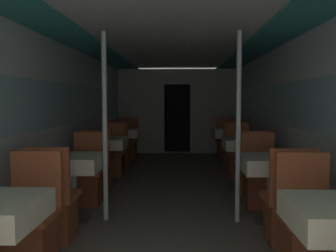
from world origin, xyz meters
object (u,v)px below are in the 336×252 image
(chair_left_far_3, at_px, (128,146))
(dining_table_left_1, at_px, (72,166))
(support_pole_left_1, at_px, (105,127))
(chair_left_near_3, at_px, (119,154))
(chair_left_near_2, at_px, (97,173))
(chair_left_far_0, at_px, (30,232))
(support_pole_right_1, at_px, (238,128))
(chair_right_near_3, at_px, (233,155))
(chair_left_far_1, at_px, (87,182))
(chair_right_far_1, at_px, (259,183))
(chair_right_far_3, at_px, (226,147))
(dining_table_left_2, at_px, (106,145))
(chair_right_near_2, at_px, (251,174))
(chair_right_near_1, at_px, (287,214))
(dining_table_right_3, at_px, (230,135))
(dining_table_right_1, at_px, (272,167))
(chair_right_far_2, at_px, (238,160))
(dining_table_right_2, at_px, (244,146))
(chair_left_near_1, at_px, (54,211))
(dining_table_left_3, at_px, (123,135))
(chair_left_far_2, at_px, (113,159))

(chair_left_far_3, bearing_deg, dining_table_left_1, 90.00)
(support_pole_left_1, xyz_separation_m, chair_left_near_3, (-0.37, 3.01, -0.75))
(chair_left_near_2, bearing_deg, chair_left_far_0, -90.00)
(support_pole_right_1, distance_m, chair_right_near_3, 3.12)
(chair_left_far_1, relative_size, chair_left_near_2, 1.00)
(chair_left_far_1, xyz_separation_m, chair_left_near_3, (0.00, 2.38, 0.00))
(chair_left_far_0, xyz_separation_m, chair_left_near_2, (0.00, 2.38, 0.00))
(chair_right_far_1, height_order, chair_right_far_3, same)
(chair_right_near_3, relative_size, chair_right_far_3, 1.00)
(dining_table_left_2, height_order, chair_right_near_2, chair_right_near_2)
(chair_right_far_1, bearing_deg, support_pole_left_1, 18.95)
(dining_table_left_1, distance_m, chair_right_near_1, 2.31)
(chair_left_far_1, bearing_deg, chair_left_near_2, -90.00)
(dining_table_left_2, distance_m, dining_table_right_3, 2.85)
(dining_table_right_1, relative_size, dining_table_right_3, 1.00)
(chair_right_far_3, bearing_deg, support_pole_right_1, 85.06)
(chair_left_far_0, height_order, support_pole_left_1, support_pole_left_1)
(chair_left_far_3, xyz_separation_m, chair_right_far_1, (2.20, -3.63, 0.00))
(chair_left_far_0, height_order, chair_right_near_3, same)
(support_pole_right_1, height_order, chair_right_far_2, support_pole_right_1)
(chair_left_far_3, xyz_separation_m, chair_right_near_2, (2.20, -3.07, 0.00))
(chair_right_near_3, bearing_deg, chair_left_far_1, -132.69)
(chair_left_near_3, xyz_separation_m, dining_table_right_1, (2.20, -3.01, 0.32))
(chair_left_near_3, xyz_separation_m, dining_table_right_2, (2.20, -1.19, 0.32))
(chair_left_near_1, xyz_separation_m, dining_table_right_2, (2.20, 2.44, 0.32))
(dining_table_left_3, bearing_deg, dining_table_right_2, -39.61)
(chair_left_far_0, height_order, dining_table_right_1, chair_left_far_0)
(dining_table_right_1, bearing_deg, chair_right_far_2, 90.00)
(dining_table_right_2, bearing_deg, chair_right_far_1, -90.00)
(dining_table_right_2, bearing_deg, chair_left_near_2, -164.06)
(support_pole_left_1, xyz_separation_m, chair_right_near_1, (1.83, -0.63, -0.75))
(chair_left_far_2, relative_size, dining_table_right_3, 1.26)
(dining_table_right_1, distance_m, chair_right_far_3, 4.27)
(chair_left_near_2, relative_size, chair_left_far_2, 1.00)
(dining_table_left_3, bearing_deg, chair_right_near_2, -48.07)
(dining_table_right_2, xyz_separation_m, chair_right_near_2, (0.00, -0.63, -0.32))
(dining_table_right_3, height_order, chair_right_far_3, chair_right_far_3)
(chair_left_near_2, height_order, chair_right_near_2, same)
(dining_table_left_1, bearing_deg, chair_left_far_3, 90.00)
(chair_right_near_1, bearing_deg, chair_left_near_3, 121.14)
(dining_table_left_2, distance_m, dining_table_right_1, 2.85)
(dining_table_right_2, relative_size, chair_right_near_3, 0.79)
(dining_table_left_2, bearing_deg, chair_right_near_2, -15.94)
(chair_right_near_3, bearing_deg, dining_table_right_1, -90.00)
(chair_left_far_3, bearing_deg, chair_right_near_1, 114.18)
(dining_table_right_1, distance_m, dining_table_right_2, 1.82)
(dining_table_right_3, bearing_deg, chair_left_near_1, -117.26)
(dining_table_left_1, distance_m, dining_table_right_3, 4.25)
(dining_table_left_3, relative_size, dining_table_right_2, 1.00)
(support_pole_left_1, xyz_separation_m, chair_right_far_2, (1.83, 2.44, -0.75))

